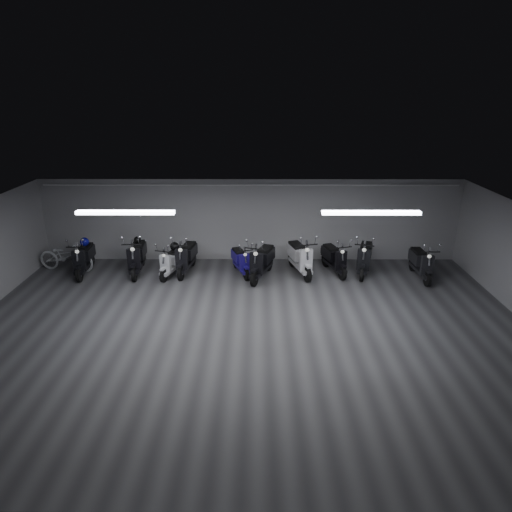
{
  "coord_description": "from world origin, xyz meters",
  "views": [
    {
      "loc": [
        0.24,
        -9.64,
        5.57
      ],
      "look_at": [
        0.19,
        2.5,
        1.05
      ],
      "focal_mm": 31.56,
      "sensor_mm": 36.0,
      "label": 1
    }
  ],
  "objects_px": {
    "scooter_0": "(83,254)",
    "scooter_2": "(172,257)",
    "scooter_8": "(365,252)",
    "helmet_1": "(84,242)",
    "helmet_0": "(137,240)",
    "scooter_3": "(186,252)",
    "scooter_7": "(335,254)",
    "scooter_6": "(300,252)",
    "bicycle": "(65,253)",
    "scooter_9": "(422,258)",
    "scooter_1": "(137,251)",
    "helmet_2": "(175,246)",
    "scooter_4": "(241,256)",
    "scooter_5": "(262,256)"
  },
  "relations": [
    {
      "from": "scooter_0",
      "to": "scooter_4",
      "type": "xyz_separation_m",
      "value": [
        4.97,
        0.03,
        -0.1
      ]
    },
    {
      "from": "scooter_7",
      "to": "scooter_9",
      "type": "xyz_separation_m",
      "value": [
        2.62,
        -0.42,
        0.01
      ]
    },
    {
      "from": "scooter_0",
      "to": "scooter_2",
      "type": "xyz_separation_m",
      "value": [
        2.81,
        -0.11,
        -0.08
      ]
    },
    {
      "from": "scooter_6",
      "to": "scooter_5",
      "type": "bearing_deg",
      "value": 179.66
    },
    {
      "from": "scooter_8",
      "to": "helmet_0",
      "type": "distance_m",
      "value": 7.27
    },
    {
      "from": "helmet_2",
      "to": "helmet_1",
      "type": "bearing_deg",
      "value": 177.08
    },
    {
      "from": "scooter_0",
      "to": "scooter_5",
      "type": "relative_size",
      "value": 0.95
    },
    {
      "from": "scooter_2",
      "to": "scooter_7",
      "type": "relative_size",
      "value": 0.93
    },
    {
      "from": "scooter_2",
      "to": "scooter_8",
      "type": "relative_size",
      "value": 0.85
    },
    {
      "from": "scooter_0",
      "to": "scooter_4",
      "type": "relative_size",
      "value": 1.16
    },
    {
      "from": "scooter_7",
      "to": "scooter_8",
      "type": "xyz_separation_m",
      "value": [
        0.96,
        -0.04,
        0.06
      ]
    },
    {
      "from": "scooter_0",
      "to": "helmet_2",
      "type": "distance_m",
      "value": 2.89
    },
    {
      "from": "scooter_5",
      "to": "helmet_1",
      "type": "distance_m",
      "value": 5.69
    },
    {
      "from": "scooter_6",
      "to": "scooter_9",
      "type": "distance_m",
      "value": 3.74
    },
    {
      "from": "scooter_3",
      "to": "scooter_9",
      "type": "height_order",
      "value": "scooter_3"
    },
    {
      "from": "scooter_3",
      "to": "scooter_7",
      "type": "relative_size",
      "value": 1.07
    },
    {
      "from": "helmet_1",
      "to": "helmet_0",
      "type": "bearing_deg",
      "value": 3.75
    },
    {
      "from": "helmet_0",
      "to": "scooter_1",
      "type": "bearing_deg",
      "value": -86.06
    },
    {
      "from": "scooter_9",
      "to": "helmet_0",
      "type": "xyz_separation_m",
      "value": [
        -8.92,
        0.67,
        0.36
      ]
    },
    {
      "from": "scooter_3",
      "to": "scooter_8",
      "type": "relative_size",
      "value": 0.98
    },
    {
      "from": "scooter_1",
      "to": "helmet_0",
      "type": "bearing_deg",
      "value": 90.0
    },
    {
      "from": "scooter_2",
      "to": "helmet_1",
      "type": "distance_m",
      "value": 2.87
    },
    {
      "from": "scooter_7",
      "to": "scooter_0",
      "type": "bearing_deg",
      "value": 163.91
    },
    {
      "from": "scooter_3",
      "to": "scooter_1",
      "type": "bearing_deg",
      "value": -170.4
    },
    {
      "from": "scooter_2",
      "to": "helmet_1",
      "type": "height_order",
      "value": "scooter_2"
    },
    {
      "from": "scooter_2",
      "to": "bicycle",
      "type": "height_order",
      "value": "scooter_2"
    },
    {
      "from": "scooter_8",
      "to": "helmet_1",
      "type": "bearing_deg",
      "value": -163.65
    },
    {
      "from": "scooter_3",
      "to": "helmet_2",
      "type": "distance_m",
      "value": 0.4
    },
    {
      "from": "scooter_8",
      "to": "helmet_2",
      "type": "height_order",
      "value": "scooter_8"
    },
    {
      "from": "scooter_0",
      "to": "helmet_1",
      "type": "relative_size",
      "value": 6.73
    },
    {
      "from": "scooter_1",
      "to": "scooter_5",
      "type": "xyz_separation_m",
      "value": [
        3.97,
        -0.4,
        -0.0
      ]
    },
    {
      "from": "scooter_6",
      "to": "scooter_8",
      "type": "height_order",
      "value": "scooter_6"
    },
    {
      "from": "scooter_6",
      "to": "helmet_2",
      "type": "relative_size",
      "value": 7.02
    },
    {
      "from": "bicycle",
      "to": "scooter_4",
      "type": "bearing_deg",
      "value": -81.8
    },
    {
      "from": "helmet_2",
      "to": "scooter_5",
      "type": "bearing_deg",
      "value": -8.5
    },
    {
      "from": "scooter_3",
      "to": "helmet_0",
      "type": "relative_size",
      "value": 8.02
    },
    {
      "from": "scooter_5",
      "to": "scooter_7",
      "type": "height_order",
      "value": "scooter_5"
    },
    {
      "from": "scooter_8",
      "to": "helmet_2",
      "type": "distance_m",
      "value": 6.03
    },
    {
      "from": "scooter_2",
      "to": "helmet_1",
      "type": "bearing_deg",
      "value": -169.22
    },
    {
      "from": "scooter_6",
      "to": "scooter_3",
      "type": "bearing_deg",
      "value": 162.66
    },
    {
      "from": "scooter_0",
      "to": "scooter_6",
      "type": "relative_size",
      "value": 0.94
    },
    {
      "from": "helmet_0",
      "to": "scooter_7",
      "type": "bearing_deg",
      "value": -2.27
    },
    {
      "from": "scooter_3",
      "to": "bicycle",
      "type": "distance_m",
      "value": 3.93
    },
    {
      "from": "scooter_4",
      "to": "scooter_7",
      "type": "distance_m",
      "value": 2.98
    },
    {
      "from": "scooter_3",
      "to": "helmet_0",
      "type": "height_order",
      "value": "scooter_3"
    },
    {
      "from": "scooter_8",
      "to": "helmet_1",
      "type": "relative_size",
      "value": 6.98
    },
    {
      "from": "scooter_1",
      "to": "helmet_1",
      "type": "xyz_separation_m",
      "value": [
        -1.68,
        0.16,
        0.27
      ]
    },
    {
      "from": "scooter_2",
      "to": "scooter_8",
      "type": "distance_m",
      "value": 6.1
    },
    {
      "from": "scooter_9",
      "to": "bicycle",
      "type": "xyz_separation_m",
      "value": [
        -11.27,
        0.6,
        -0.07
      ]
    },
    {
      "from": "scooter_2",
      "to": "scooter_7",
      "type": "distance_m",
      "value": 5.15
    }
  ]
}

